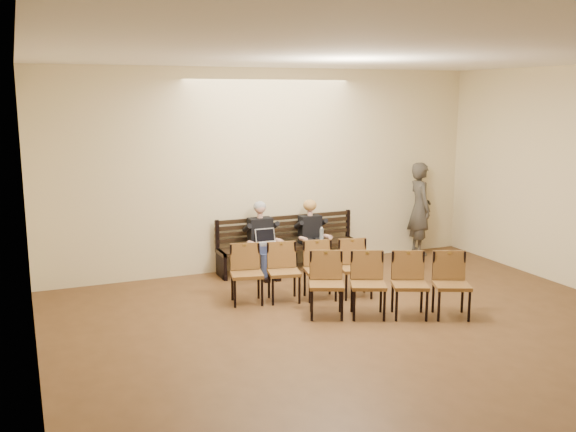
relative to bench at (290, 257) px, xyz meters
name	(u,v)px	position (x,y,z in m)	size (l,w,h in m)	color
ground	(434,376)	(-0.26, -4.65, -0.23)	(10.00, 10.00, 0.00)	brown
room_walls	(402,140)	(-0.26, -3.86, 2.31)	(8.02, 10.01, 3.51)	beige
bench	(290,257)	(0.00, 0.00, 0.00)	(2.60, 0.90, 0.45)	black
seated_man	(262,241)	(-0.56, -0.12, 0.37)	(0.50, 0.69, 1.20)	black
seated_woman	(312,239)	(0.38, -0.12, 0.32)	(0.47, 0.65, 1.10)	black
laptop	(268,244)	(-0.53, -0.32, 0.35)	(0.35, 0.28, 0.25)	#BABABE
water_bottle	(322,240)	(0.45, -0.34, 0.34)	(0.07, 0.07, 0.23)	silver
bag	(283,261)	(-0.10, 0.06, -0.07)	(0.42, 0.29, 0.31)	black
passerby	(420,202)	(2.77, 0.10, 0.80)	(0.75, 0.49, 2.05)	#3D3831
chair_row_front	(302,272)	(-0.50, -1.64, 0.21)	(2.13, 0.48, 0.88)	brown
chair_row_back	(389,285)	(0.30, -2.79, 0.23)	(2.20, 0.49, 0.91)	brown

